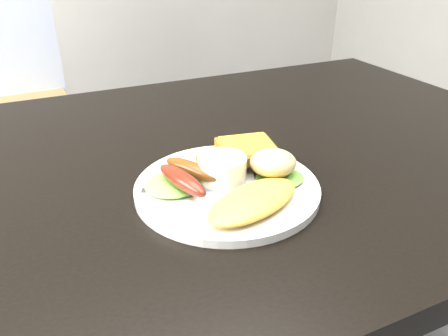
{
  "coord_description": "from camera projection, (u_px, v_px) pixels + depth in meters",
  "views": [
    {
      "loc": [
        -0.27,
        -0.59,
        1.06
      ],
      "look_at": [
        -0.05,
        -0.12,
        0.78
      ],
      "focal_mm": 35.0,
      "sensor_mm": 36.0,
      "label": 1
    }
  ],
  "objects": [
    {
      "name": "dining_table",
      "position": [
        223.0,
        160.0,
        0.73
      ],
      "size": [
        1.2,
        0.8,
        0.04
      ],
      "primitive_type": "cube",
      "color": "black",
      "rests_on": "ground"
    },
    {
      "name": "dining_chair",
      "position": [
        15.0,
        115.0,
        1.7
      ],
      "size": [
        0.46,
        0.46,
        0.05
      ],
      "primitive_type": "cube",
      "rotation": [
        0.0,
        0.0,
        0.07
      ],
      "color": "tan",
      "rests_on": "ground"
    },
    {
      "name": "person",
      "position": [
        267.0,
        55.0,
        1.2
      ],
      "size": [
        0.62,
        0.48,
        1.55
      ],
      "primitive_type": "imported",
      "rotation": [
        0.0,
        0.0,
        2.94
      ],
      "color": "navy",
      "rests_on": "ground"
    },
    {
      "name": "plate",
      "position": [
        227.0,
        188.0,
        0.6
      ],
      "size": [
        0.25,
        0.25,
        0.01
      ],
      "primitive_type": "cylinder",
      "color": "white",
      "rests_on": "dining_table"
    },
    {
      "name": "lettuce_left",
      "position": [
        175.0,
        183.0,
        0.59
      ],
      "size": [
        0.11,
        0.1,
        0.01
      ],
      "primitive_type": "ellipsoid",
      "rotation": [
        0.0,
        0.0,
        0.33
      ],
      "color": "#5C9F3D",
      "rests_on": "plate"
    },
    {
      "name": "lettuce_right",
      "position": [
        280.0,
        178.0,
        0.6
      ],
      "size": [
        0.07,
        0.06,
        0.01
      ],
      "primitive_type": "ellipsoid",
      "rotation": [
        0.0,
        0.0,
        0.0
      ],
      "color": "olive",
      "rests_on": "plate"
    },
    {
      "name": "omelette",
      "position": [
        253.0,
        201.0,
        0.54
      ],
      "size": [
        0.16,
        0.11,
        0.02
      ],
      "primitive_type": "ellipsoid",
      "rotation": [
        0.0,
        0.0,
        0.36
      ],
      "color": "yellow",
      "rests_on": "plate"
    },
    {
      "name": "sausage_a",
      "position": [
        182.0,
        180.0,
        0.56
      ],
      "size": [
        0.05,
        0.1,
        0.02
      ],
      "primitive_type": "ellipsoid",
      "rotation": [
        0.0,
        0.0,
        0.26
      ],
      "color": "maroon",
      "rests_on": "lettuce_left"
    },
    {
      "name": "sausage_b",
      "position": [
        191.0,
        170.0,
        0.59
      ],
      "size": [
        0.06,
        0.09,
        0.02
      ],
      "primitive_type": "ellipsoid",
      "rotation": [
        0.0,
        0.0,
        0.47
      ],
      "color": "brown",
      "rests_on": "lettuce_left"
    },
    {
      "name": "ramekin",
      "position": [
        222.0,
        170.0,
        0.59
      ],
      "size": [
        0.07,
        0.07,
        0.04
      ],
      "primitive_type": "cylinder",
      "rotation": [
        0.0,
        0.0,
        0.06
      ],
      "color": "white",
      "rests_on": "plate"
    },
    {
      "name": "toast_a",
      "position": [
        230.0,
        157.0,
        0.65
      ],
      "size": [
        0.1,
        0.1,
        0.01
      ],
      "primitive_type": "cube",
      "rotation": [
        0.0,
        0.0,
        0.51
      ],
      "color": "olive",
      "rests_on": "plate"
    },
    {
      "name": "toast_b",
      "position": [
        247.0,
        150.0,
        0.64
      ],
      "size": [
        0.1,
        0.1,
        0.01
      ],
      "primitive_type": "cube",
      "rotation": [
        0.0,
        0.0,
        -0.18
      ],
      "color": "brown",
      "rests_on": "toast_a"
    },
    {
      "name": "potato_salad",
      "position": [
        273.0,
        163.0,
        0.6
      ],
      "size": [
        0.08,
        0.08,
        0.03
      ],
      "primitive_type": "ellipsoid",
      "rotation": [
        0.0,
        0.0,
        -0.33
      ],
      "color": "beige",
      "rests_on": "lettuce_right"
    },
    {
      "name": "fork",
      "position": [
        202.0,
        191.0,
        0.58
      ],
      "size": [
        0.15,
        0.07,
        0.0
      ],
      "primitive_type": "cube",
      "rotation": [
        0.0,
        0.0,
        -0.4
      ],
      "color": "#ADAFB7",
      "rests_on": "plate"
    }
  ]
}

